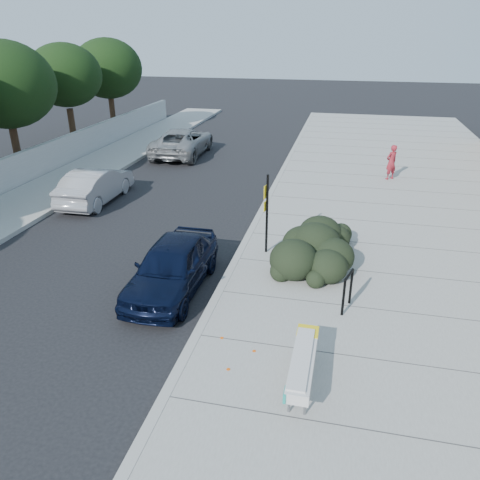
# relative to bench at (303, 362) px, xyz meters

# --- Properties ---
(ground) EXTENTS (120.00, 120.00, 0.00)m
(ground) POSITION_rel_bench_xyz_m (-2.50, 3.06, -0.66)
(ground) COLOR black
(ground) RESTS_ON ground
(sidewalk_near) EXTENTS (11.20, 50.00, 0.15)m
(sidewalk_near) POSITION_rel_bench_xyz_m (3.10, 8.06, -0.59)
(sidewalk_near) COLOR gray
(sidewalk_near) RESTS_ON ground
(sidewalk_far) EXTENTS (3.00, 50.00, 0.15)m
(sidewalk_far) POSITION_rel_bench_xyz_m (-12.00, 8.06, -0.59)
(sidewalk_far) COLOR gray
(sidewalk_far) RESTS_ON ground
(curb_near) EXTENTS (0.22, 50.00, 0.17)m
(curb_near) POSITION_rel_bench_xyz_m (-2.50, 8.06, -0.58)
(curb_near) COLOR #9E9E99
(curb_near) RESTS_ON ground
(curb_far) EXTENTS (0.22, 50.00, 0.17)m
(curb_far) POSITION_rel_bench_xyz_m (-10.50, 8.06, -0.58)
(curb_far) COLOR #9E9E99
(curb_far) RESTS_ON ground
(tree_far_d) EXTENTS (4.60, 4.60, 6.16)m
(tree_far_d) POSITION_rel_bench_xyz_m (-15.00, 12.06, 3.53)
(tree_far_d) COLOR #332114
(tree_far_d) RESTS_ON ground
(tree_far_e) EXTENTS (4.00, 4.00, 5.90)m
(tree_far_e) POSITION_rel_bench_xyz_m (-15.00, 17.06, 3.52)
(tree_far_e) COLOR #332114
(tree_far_e) RESTS_ON ground
(tree_far_f) EXTENTS (4.40, 4.40, 6.07)m
(tree_far_f) POSITION_rel_bench_xyz_m (-15.00, 22.06, 3.52)
(tree_far_f) COLOR #332114
(tree_far_f) RESTS_ON ground
(bench) EXTENTS (0.47, 2.16, 0.65)m
(bench) POSITION_rel_bench_xyz_m (0.00, 0.00, 0.00)
(bench) COLOR gray
(bench) RESTS_ON sidewalk_near
(bike_rack) EXTENTS (0.23, 0.66, 0.99)m
(bike_rack) POSITION_rel_bench_xyz_m (0.79, 2.91, 0.08)
(bike_rack) COLOR black
(bike_rack) RESTS_ON sidewalk_near
(sign_post) EXTENTS (0.12, 0.28, 2.49)m
(sign_post) POSITION_rel_bench_xyz_m (-1.71, 5.71, 0.90)
(sign_post) COLOR black
(sign_post) RESTS_ON sidewalk_near
(hedge) EXTENTS (2.35, 3.78, 1.32)m
(hedge) POSITION_rel_bench_xyz_m (-0.21, 5.56, 0.15)
(hedge) COLOR black
(hedge) RESTS_ON sidewalk_near
(sedan_navy) EXTENTS (1.70, 4.16, 1.41)m
(sedan_navy) POSITION_rel_bench_xyz_m (-3.81, 3.13, 0.04)
(sedan_navy) COLOR black
(sedan_navy) RESTS_ON ground
(wagon_silver) EXTENTS (1.55, 4.25, 1.39)m
(wagon_silver) POSITION_rel_bench_xyz_m (-9.36, 9.21, 0.03)
(wagon_silver) COLOR #A1A1A5
(wagon_silver) RESTS_ON ground
(suv_silver) EXTENTS (2.64, 5.47, 1.50)m
(suv_silver) POSITION_rel_bench_xyz_m (-8.50, 17.46, 0.09)
(suv_silver) COLOR gray
(suv_silver) RESTS_ON ground
(pedestrian) EXTENTS (0.69, 0.67, 1.59)m
(pedestrian) POSITION_rel_bench_xyz_m (2.55, 14.67, 0.28)
(pedestrian) COLOR maroon
(pedestrian) RESTS_ON sidewalk_near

